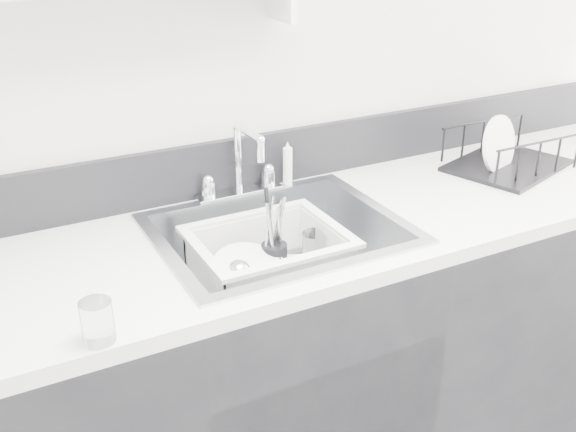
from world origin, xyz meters
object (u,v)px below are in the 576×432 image
sink (279,260)px  wash_tub (269,261)px  counter_run (280,372)px  dish_rack (509,148)px

sink → wash_tub: 0.03m
wash_tub → sink: bearing=-21.7°
counter_run → wash_tub: size_ratio=8.08×
counter_run → sink: (0.00, 0.00, 0.37)m
sink → counter_run: bearing=0.0°
counter_run → wash_tub: counter_run is taller
counter_run → wash_tub: bearing=158.3°
dish_rack → counter_run: bearing=166.4°
wash_tub → dish_rack: bearing=3.4°
counter_run → wash_tub: (-0.03, 0.01, 0.37)m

